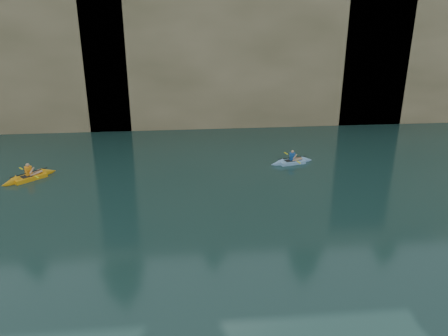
{
  "coord_description": "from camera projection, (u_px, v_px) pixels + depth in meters",
  "views": [
    {
      "loc": [
        -3.18,
        -10.69,
        9.05
      ],
      "look_at": [
        -1.63,
        5.11,
        3.0
      ],
      "focal_mm": 35.0,
      "sensor_mm": 36.0,
      "label": 1
    }
  ],
  "objects": [
    {
      "name": "kayaker_orange",
      "position": [
        29.0,
        177.0,
        23.74
      ],
      "size": [
        2.73,
        2.56,
        1.16
      ],
      "rotation": [
        0.0,
        0.0,
        0.73
      ],
      "color": "orange",
      "rests_on": "ground"
    },
    {
      "name": "cliff_slab_center",
      "position": [
        249.0,
        50.0,
        32.63
      ],
      "size": [
        24.0,
        2.4,
        11.4
      ],
      "primitive_type": "cube",
      "color": "#A08461",
      "rests_on": "ground"
    },
    {
      "name": "cliff",
      "position": [
        215.0,
        38.0,
        39.22
      ],
      "size": [
        70.0,
        16.0,
        12.0
      ],
      "primitive_type": "cube",
      "color": "tan",
      "rests_on": "ground"
    },
    {
      "name": "kayaker_ltblue_mid",
      "position": [
        292.0,
        161.0,
        26.09
      ],
      "size": [
        2.81,
        2.06,
        1.04
      ],
      "rotation": [
        0.0,
        0.0,
        0.22
      ],
      "color": "#7EA5D3",
      "rests_on": "ground"
    },
    {
      "name": "sea_cave_center",
      "position": [
        171.0,
        108.0,
        32.94
      ],
      "size": [
        3.5,
        1.0,
        3.2
      ],
      "primitive_type": "cube",
      "color": "black",
      "rests_on": "ground"
    },
    {
      "name": "ground",
      "position": [
        293.0,
        316.0,
        13.45
      ],
      "size": [
        160.0,
        160.0,
        0.0
      ],
      "primitive_type": "plane",
      "color": "black",
      "rests_on": "ground"
    },
    {
      "name": "sea_cave_east",
      "position": [
        351.0,
        95.0,
        33.98
      ],
      "size": [
        5.0,
        1.0,
        4.5
      ],
      "primitive_type": "cube",
      "color": "black",
      "rests_on": "ground"
    }
  ]
}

